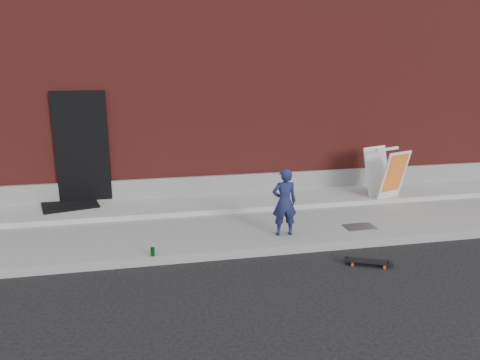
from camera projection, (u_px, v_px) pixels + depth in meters
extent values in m
plane|color=black|center=(235.00, 259.00, 7.56)|extent=(80.00, 80.00, 0.00)
cube|color=gray|center=(220.00, 223.00, 8.97)|extent=(20.00, 3.00, 0.15)
cube|color=#999994|center=(213.00, 203.00, 9.79)|extent=(20.00, 1.20, 0.10)
cube|color=maroon|center=(189.00, 81.00, 13.56)|extent=(20.00, 8.00, 5.00)
cube|color=gray|center=(209.00, 185.00, 10.27)|extent=(20.00, 0.10, 0.40)
cube|color=black|center=(82.00, 147.00, 9.51)|extent=(1.05, 0.12, 2.25)
imported|color=#181F44|center=(284.00, 202.00, 8.05)|extent=(0.45, 0.30, 1.19)
cylinder|color=red|center=(384.00, 263.00, 7.35)|extent=(0.06, 0.05, 0.05)
cylinder|color=red|center=(385.00, 267.00, 7.20)|extent=(0.06, 0.05, 0.05)
cylinder|color=red|center=(352.00, 261.00, 7.44)|extent=(0.06, 0.05, 0.05)
cylinder|color=red|center=(352.00, 265.00, 7.29)|extent=(0.06, 0.05, 0.05)
cube|color=#B9B8BE|center=(384.00, 263.00, 7.27)|extent=(0.10, 0.16, 0.02)
cube|color=#B9B8BE|center=(352.00, 261.00, 7.36)|extent=(0.10, 0.16, 0.02)
cube|color=black|center=(368.00, 261.00, 7.31)|extent=(0.71, 0.44, 0.01)
cube|color=silver|center=(394.00, 175.00, 9.78)|extent=(0.70, 0.49, 1.04)
cube|color=silver|center=(377.00, 171.00, 10.17)|extent=(0.70, 0.49, 1.04)
cube|color=yellow|center=(395.00, 178.00, 9.78)|extent=(0.57, 0.38, 0.83)
cube|color=silver|center=(387.00, 149.00, 9.85)|extent=(0.62, 0.26, 0.05)
cylinder|color=#197E27|center=(153.00, 252.00, 7.30)|extent=(0.08, 0.08, 0.13)
cube|color=black|center=(70.00, 204.00, 9.50)|extent=(1.23, 1.09, 0.03)
cube|color=#5C5C61|center=(360.00, 227.00, 8.55)|extent=(0.56, 0.37, 0.02)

